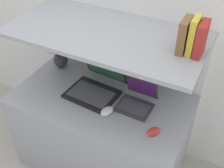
{
  "coord_description": "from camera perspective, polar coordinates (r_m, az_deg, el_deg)",
  "views": [
    {
      "loc": [
        0.74,
        -0.94,
        2.02
      ],
      "look_at": [
        0.09,
        0.35,
        0.87
      ],
      "focal_mm": 45.0,
      "sensor_mm": 36.0,
      "label": 1
    }
  ],
  "objects": [
    {
      "name": "wall_back",
      "position": [
        2.03,
        3.24,
        14.65
      ],
      "size": [
        6.0,
        0.05,
        2.4
      ],
      "color": "white",
      "rests_on": "ground_plane"
    },
    {
      "name": "computer_mouse",
      "position": [
        1.86,
        -1.02,
        -5.54
      ],
      "size": [
        0.09,
        0.12,
        0.03
      ],
      "color": "white",
      "rests_on": "desk"
    },
    {
      "name": "laptop_small",
      "position": [
        1.91,
        5.05,
        -3.4
      ],
      "size": [
        0.23,
        0.24,
        0.18
      ],
      "color": "#333338",
      "rests_on": "desk"
    },
    {
      "name": "shelf",
      "position": [
        1.76,
        -1.41,
        10.23
      ],
      "size": [
        1.24,
        0.63,
        0.03
      ],
      "color": "#999EA3",
      "rests_on": "back_riser"
    },
    {
      "name": "second_mouse",
      "position": [
        1.76,
        8.38,
        -9.5
      ],
      "size": [
        0.09,
        0.11,
        0.03
      ],
      "color": "red",
      "rests_on": "desk"
    },
    {
      "name": "book_yellow",
      "position": [
        1.55,
        16.2,
        9.41
      ],
      "size": [
        0.03,
        0.12,
        0.21
      ],
      "color": "gold",
      "rests_on": "shelf"
    },
    {
      "name": "back_riser",
      "position": [
        2.31,
        2.24,
        0.2
      ],
      "size": [
        1.24,
        0.04,
        1.17
      ],
      "color": "white",
      "rests_on": "ground_plane"
    },
    {
      "name": "router_box",
      "position": [
        2.11,
        3.36,
        2.04
      ],
      "size": [
        0.11,
        0.09,
        0.12
      ],
      "color": "white",
      "rests_on": "desk"
    },
    {
      "name": "book_red",
      "position": [
        1.55,
        17.67,
        8.68
      ],
      "size": [
        0.04,
        0.14,
        0.19
      ],
      "color": "#A82823",
      "rests_on": "shelf"
    },
    {
      "name": "desk",
      "position": [
        2.23,
        -2.0,
        -9.75
      ],
      "size": [
        1.24,
        0.7,
        0.71
      ],
      "color": "#999EA3",
      "rests_on": "ground_plane"
    },
    {
      "name": "book_brown",
      "position": [
        1.57,
        14.47,
        9.57
      ],
      "size": [
        0.04,
        0.14,
        0.19
      ],
      "color": "brown",
      "rests_on": "shelf"
    },
    {
      "name": "laptop_large",
      "position": [
        2.02,
        -3.24,
        -0.26
      ],
      "size": [
        0.37,
        0.39,
        0.26
      ],
      "color": "black",
      "rests_on": "desk"
    },
    {
      "name": "table_lamp",
      "position": [
        2.2,
        -10.84,
        8.39
      ],
      "size": [
        0.23,
        0.23,
        0.34
      ],
      "color": "#2D2D33",
      "rests_on": "desk"
    }
  ]
}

